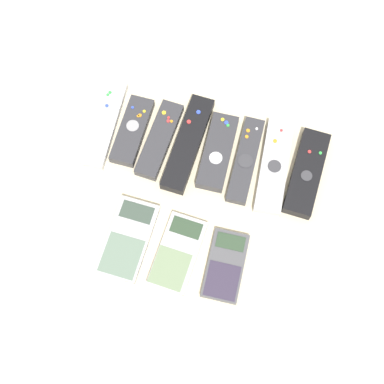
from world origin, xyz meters
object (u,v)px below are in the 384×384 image
(remote_2, at_px, (160,140))
(remote_7, at_px, (307,173))
(remote_0, at_px, (105,124))
(calculator_1, at_px, (178,253))
(remote_1, at_px, (132,131))
(remote_5, at_px, (246,160))
(remote_4, at_px, (218,152))
(remote_3, at_px, (188,143))
(calculator_2, at_px, (225,266))
(calculator_0, at_px, (128,239))
(remote_6, at_px, (274,166))

(remote_2, bearing_deg, remote_7, 4.81)
(remote_0, xyz_separation_m, calculator_1, (0.22, -0.23, -0.00))
(remote_1, bearing_deg, remote_5, -0.39)
(remote_4, height_order, remote_7, same)
(remote_3, distance_m, calculator_2, 0.26)
(remote_3, bearing_deg, calculator_2, -56.31)
(remote_1, bearing_deg, calculator_1, -53.99)
(remote_0, height_order, calculator_1, remote_0)
(calculator_0, bearing_deg, calculator_2, 1.13)
(calculator_0, relative_size, calculator_1, 1.05)
(remote_4, bearing_deg, remote_1, 178.19)
(remote_5, distance_m, calculator_2, 0.22)
(calculator_2, bearing_deg, remote_5, 91.29)
(remote_4, relative_size, remote_5, 0.88)
(remote_0, xyz_separation_m, remote_5, (0.30, -0.00, 0.00))
(remote_2, distance_m, remote_3, 0.06)
(remote_2, distance_m, calculator_1, 0.24)
(remote_4, relative_size, calculator_2, 1.22)
(remote_6, height_order, calculator_1, remote_6)
(remote_5, distance_m, remote_7, 0.13)
(remote_5, bearing_deg, remote_1, 178.63)
(remote_3, height_order, remote_7, same)
(remote_4, height_order, calculator_0, remote_4)
(remote_6, distance_m, calculator_2, 0.23)
(remote_2, height_order, calculator_1, remote_2)
(remote_0, bearing_deg, remote_7, -2.68)
(remote_3, distance_m, remote_5, 0.12)
(remote_5, bearing_deg, remote_6, 0.69)
(remote_0, relative_size, remote_3, 0.92)
(remote_4, bearing_deg, remote_0, 178.18)
(remote_0, xyz_separation_m, calculator_2, (0.32, -0.23, -0.00))
(remote_1, xyz_separation_m, remote_3, (0.12, 0.00, 0.00))
(remote_0, xyz_separation_m, remote_7, (0.43, 0.00, 0.00))
(remote_0, relative_size, calculator_1, 1.31)
(remote_6, distance_m, calculator_1, 0.26)
(remote_1, distance_m, remote_2, 0.06)
(remote_0, height_order, remote_6, remote_6)
(remote_4, bearing_deg, calculator_2, -73.61)
(remote_5, height_order, calculator_2, remote_5)
(remote_0, distance_m, calculator_1, 0.32)
(remote_4, distance_m, calculator_1, 0.23)
(remote_4, xyz_separation_m, calculator_0, (-0.12, -0.22, -0.00))
(calculator_0, distance_m, calculator_1, 0.10)
(remote_1, distance_m, calculator_1, 0.28)
(remote_6, distance_m, remote_7, 0.07)
(calculator_1, bearing_deg, remote_2, 118.10)
(remote_3, bearing_deg, remote_7, 2.60)
(calculator_1, distance_m, calculator_2, 0.09)
(remote_1, height_order, remote_5, remote_1)
(remote_4, bearing_deg, remote_3, 176.32)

